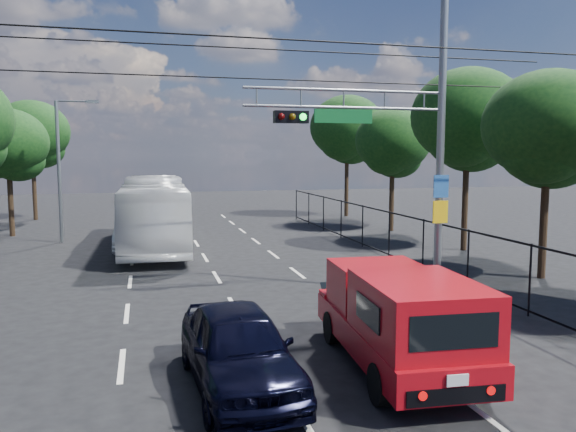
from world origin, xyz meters
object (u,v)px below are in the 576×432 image
object	(u,v)px
signal_mast	(405,126)
navy_hatchback	(238,348)
white_van	(133,234)
red_pickup	(398,316)
white_bus	(154,212)

from	to	relation	value
signal_mast	navy_hatchback	xyz separation A→B (m)	(-6.10, -5.68, -4.47)
white_van	navy_hatchback	bearing A→B (deg)	-80.65
navy_hatchback	signal_mast	bearing A→B (deg)	39.83
signal_mast	white_van	size ratio (longest dim) A/B	2.18
red_pickup	white_van	size ratio (longest dim) A/B	1.30
navy_hatchback	white_van	world-z (taller)	navy_hatchback
signal_mast	red_pickup	world-z (taller)	signal_mast
white_bus	navy_hatchback	bearing A→B (deg)	-84.88
navy_hatchback	white_van	xyz separation A→B (m)	(-2.20, 16.67, -0.05)
red_pickup	white_bus	world-z (taller)	white_bus
signal_mast	white_van	xyz separation A→B (m)	(-8.30, 10.99, -4.52)
navy_hatchback	white_bus	bearing A→B (deg)	90.80
white_van	white_bus	bearing A→B (deg)	28.86
signal_mast	red_pickup	xyz separation A→B (m)	(-2.79, -5.55, -4.14)
red_pickup	navy_hatchback	distance (m)	3.32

